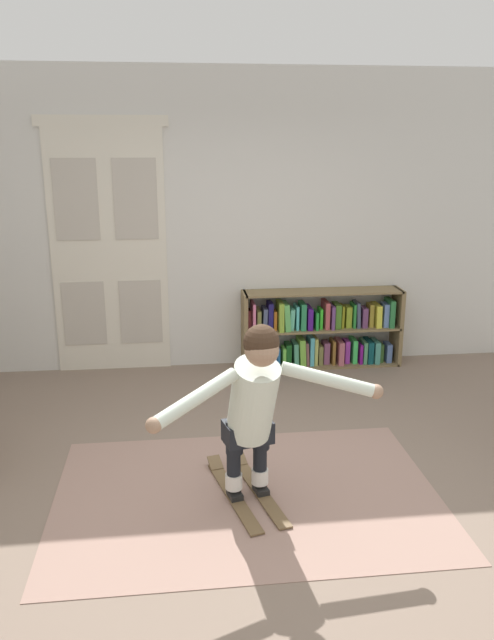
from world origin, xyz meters
TOP-DOWN VIEW (x-y plane):
  - ground_plane at (0.00, 0.00)m, footprint 7.20×7.20m
  - back_wall at (0.00, 2.60)m, footprint 6.00×0.10m
  - double_door at (-1.16, 2.54)m, footprint 1.22×0.05m
  - rug at (-0.12, 0.03)m, footprint 2.49×1.72m
  - bookshelf at (0.90, 2.39)m, footprint 1.62×0.30m
  - skis_pair at (-0.13, 0.06)m, footprint 0.47×0.94m
  - person_skier at (-0.09, -0.10)m, footprint 1.41×0.75m

SIDE VIEW (x-z plane):
  - ground_plane at x=0.00m, z-range 0.00..0.00m
  - rug at x=-0.12m, z-range 0.00..0.01m
  - skis_pair at x=-0.13m, z-range -0.01..0.06m
  - bookshelf at x=0.90m, z-range -0.04..0.75m
  - person_skier at x=-0.09m, z-range 0.15..1.31m
  - double_door at x=-1.16m, z-range 0.01..2.46m
  - back_wall at x=0.00m, z-range 0.00..2.90m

